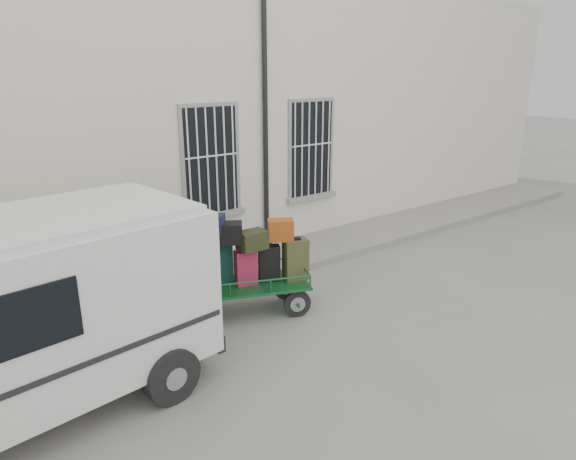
# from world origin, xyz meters

# --- Properties ---
(ground) EXTENTS (80.00, 80.00, 0.00)m
(ground) POSITION_xyz_m (0.00, 0.00, 0.00)
(ground) COLOR slate
(ground) RESTS_ON ground
(building) EXTENTS (24.00, 5.15, 6.00)m
(building) POSITION_xyz_m (0.00, 5.50, 3.00)
(building) COLOR beige
(building) RESTS_ON ground
(sidewalk) EXTENTS (24.00, 1.70, 0.15)m
(sidewalk) POSITION_xyz_m (0.00, 2.20, 0.07)
(sidewalk) COLOR slate
(sidewalk) RESTS_ON ground
(luggage_cart) EXTENTS (2.51, 1.69, 1.82)m
(luggage_cart) POSITION_xyz_m (-1.23, 0.53, 0.94)
(luggage_cart) COLOR black
(luggage_cart) RESTS_ON ground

